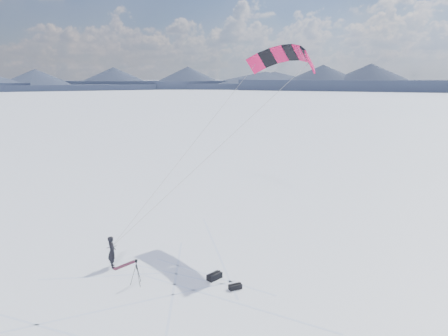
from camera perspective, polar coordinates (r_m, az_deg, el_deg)
ground at (r=21.60m, az=-8.28°, el=-16.23°), size 1800.00×1800.00×0.00m
horizon_hills at (r=20.08m, az=-8.61°, el=-6.59°), size 704.00×705.94×9.13m
snow_tracks at (r=20.93m, az=-8.57°, el=-17.20°), size 17.62×14.39×0.01m
snowkiter at (r=25.01m, az=-14.33°, el=-12.39°), size 0.50×0.69×1.75m
snowboard at (r=25.00m, az=-12.84°, el=-12.27°), size 1.43×0.66×0.04m
tripod at (r=22.47m, az=-11.37°, el=-12.77°), size 0.60×0.55×1.32m
gear_bag_a at (r=22.88m, az=-1.26°, el=-13.95°), size 0.88×0.56×0.36m
gear_bag_b at (r=21.96m, az=1.47°, el=-15.22°), size 0.68×0.41×0.29m
power_kite at (r=29.53m, az=7.97°, el=13.96°), size 13.54×5.80×11.01m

